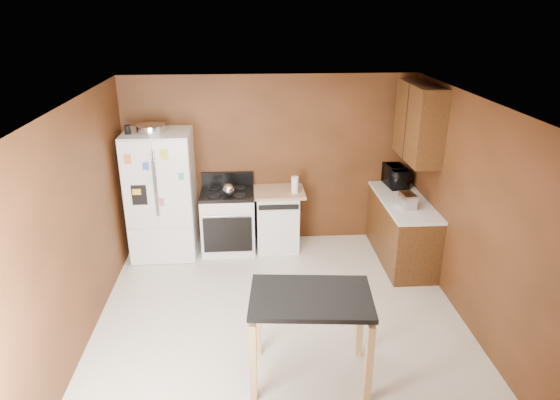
{
  "coord_description": "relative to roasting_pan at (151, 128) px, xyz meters",
  "views": [
    {
      "loc": [
        -0.33,
        -4.77,
        3.4
      ],
      "look_at": [
        0.05,
        0.85,
        1.18
      ],
      "focal_mm": 32.0,
      "sensor_mm": 36.0,
      "label": 1
    }
  ],
  "objects": [
    {
      "name": "right_cabinets",
      "position": [
        3.46,
        -0.4,
        -0.94
      ],
      "size": [
        0.63,
        1.58,
        2.45
      ],
      "color": "brown",
      "rests_on": "ground"
    },
    {
      "name": "dishwasher",
      "position": [
        1.7,
        0.07,
        -1.4
      ],
      "size": [
        0.78,
        0.63,
        0.89
      ],
      "color": "white",
      "rests_on": "ground"
    },
    {
      "name": "floor",
      "position": [
        1.62,
        -1.88,
        -1.85
      ],
      "size": [
        4.5,
        4.5,
        0.0
      ],
      "primitive_type": "plane",
      "color": "white",
      "rests_on": "ground"
    },
    {
      "name": "gas_range",
      "position": [
        0.98,
        0.05,
        -1.39
      ],
      "size": [
        0.76,
        0.68,
        1.1
      ],
      "color": "white",
      "rests_on": "ground"
    },
    {
      "name": "roasting_pan",
      "position": [
        0.0,
        0.0,
        0.0
      ],
      "size": [
        0.39,
        0.39,
        0.1
      ],
      "primitive_type": "cylinder",
      "color": "silver",
      "rests_on": "refrigerator"
    },
    {
      "name": "wall_right",
      "position": [
        3.72,
        -1.88,
        -0.6
      ],
      "size": [
        0.0,
        4.5,
        4.5
      ],
      "primitive_type": "plane",
      "rotation": [
        1.57,
        0.0,
        -1.57
      ],
      "color": "brown",
      "rests_on": "ground"
    },
    {
      "name": "microwave",
      "position": [
        3.45,
        0.16,
        -0.81
      ],
      "size": [
        0.38,
        0.52,
        0.27
      ],
      "primitive_type": "imported",
      "rotation": [
        0.0,
        0.0,
        1.67
      ],
      "color": "black",
      "rests_on": "right_cabinets"
    },
    {
      "name": "green_canister",
      "position": [
        1.97,
        0.12,
        -0.91
      ],
      "size": [
        0.1,
        0.1,
        0.11
      ],
      "primitive_type": "cylinder",
      "rotation": [
        0.0,
        0.0,
        -0.09
      ],
      "color": "green",
      "rests_on": "dishwasher"
    },
    {
      "name": "kettle",
      "position": [
        1.01,
        -0.1,
        -0.86
      ],
      "size": [
        0.17,
        0.17,
        0.17
      ],
      "primitive_type": "sphere",
      "color": "silver",
      "rests_on": "gas_range"
    },
    {
      "name": "wall_back",
      "position": [
        1.62,
        0.37,
        -0.6
      ],
      "size": [
        4.2,
        0.0,
        4.2
      ],
      "primitive_type": "plane",
      "rotation": [
        1.57,
        0.0,
        0.0
      ],
      "color": "brown",
      "rests_on": "ground"
    },
    {
      "name": "refrigerator",
      "position": [
        0.07,
        -0.01,
        -0.95
      ],
      "size": [
        0.9,
        0.8,
        1.8
      ],
      "color": "white",
      "rests_on": "ground"
    },
    {
      "name": "paper_towel",
      "position": [
        1.94,
        -0.02,
        -0.84
      ],
      "size": [
        0.11,
        0.11,
        0.24
      ],
      "primitive_type": "cylinder",
      "rotation": [
        0.0,
        0.0,
        -0.07
      ],
      "color": "white",
      "rests_on": "dishwasher"
    },
    {
      "name": "island",
      "position": [
        1.84,
        -2.74,
        -1.09
      ],
      "size": [
        1.19,
        0.85,
        0.91
      ],
      "color": "black",
      "rests_on": "ground"
    },
    {
      "name": "pen_cup",
      "position": [
        -0.28,
        -0.09,
        0.01
      ],
      "size": [
        0.08,
        0.08,
        0.12
      ],
      "primitive_type": "cylinder",
      "color": "black",
      "rests_on": "refrigerator"
    },
    {
      "name": "toaster",
      "position": [
        3.37,
        -0.7,
        -0.85
      ],
      "size": [
        0.19,
        0.28,
        0.19
      ],
      "primitive_type": "cube",
      "rotation": [
        0.0,
        0.0,
        0.1
      ],
      "color": "silver",
      "rests_on": "right_cabinets"
    },
    {
      "name": "wall_front",
      "position": [
        1.62,
        -4.13,
        -0.6
      ],
      "size": [
        4.2,
        0.0,
        4.2
      ],
      "primitive_type": "plane",
      "rotation": [
        -1.57,
        0.0,
        0.0
      ],
      "color": "brown",
      "rests_on": "ground"
    },
    {
      "name": "ceiling",
      "position": [
        1.62,
        -1.88,
        0.65
      ],
      "size": [
        4.5,
        4.5,
        0.0
      ],
      "primitive_type": "plane",
      "rotation": [
        3.14,
        0.0,
        0.0
      ],
      "color": "white",
      "rests_on": "ground"
    },
    {
      "name": "wall_left",
      "position": [
        -0.48,
        -1.88,
        -0.6
      ],
      "size": [
        0.0,
        4.5,
        4.5
      ],
      "primitive_type": "plane",
      "rotation": [
        1.57,
        0.0,
        1.57
      ],
      "color": "brown",
      "rests_on": "ground"
    }
  ]
}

